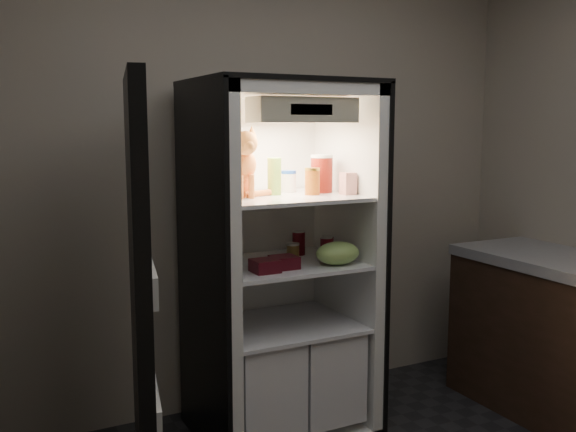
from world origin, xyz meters
name	(u,v)px	position (x,y,z in m)	size (l,w,h in m)	color
room_shell	(464,134)	(0.00, 0.00, 1.62)	(3.60, 3.60, 3.60)	white
refrigerator	(278,287)	(0.00, 1.38, 0.79)	(0.90, 0.72, 1.88)	white
fridge_door	(141,305)	(-0.85, 0.94, 0.91)	(0.24, 0.86, 1.85)	black
tabby_cat	(239,170)	(-0.22, 1.37, 1.43)	(0.30, 0.34, 0.36)	#CF541A
parmesan_shaker	(274,176)	(-0.03, 1.37, 1.39)	(0.07, 0.07, 0.19)	#268D29
mayo_tub	(289,181)	(0.10, 1.45, 1.35)	(0.08, 0.08, 0.12)	white
salsa_jar	(312,181)	(0.15, 1.28, 1.36)	(0.08, 0.08, 0.14)	maroon
pepper_jar	(322,174)	(0.25, 1.36, 1.39)	(0.12, 0.12, 0.20)	maroon
cream_carton	(348,184)	(0.32, 1.21, 1.35)	(0.07, 0.07, 0.11)	white
soda_can_a	(299,243)	(0.16, 1.45, 1.01)	(0.07, 0.07, 0.13)	black
soda_can_b	(328,246)	(0.27, 1.32, 1.00)	(0.06, 0.06, 0.12)	black
soda_can_c	(326,249)	(0.23, 1.27, 1.00)	(0.07, 0.07, 0.12)	black
condiment_jar	(293,252)	(0.06, 1.33, 0.99)	(0.07, 0.07, 0.09)	brown
grape_bag	(338,253)	(0.22, 1.14, 1.00)	(0.24, 0.17, 0.12)	#81A94E
berry_box_left	(265,266)	(-0.18, 1.15, 0.97)	(0.12, 0.12, 0.06)	#530D14
berry_box_right	(284,262)	(-0.06, 1.19, 0.97)	(0.12, 0.12, 0.06)	#530D14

